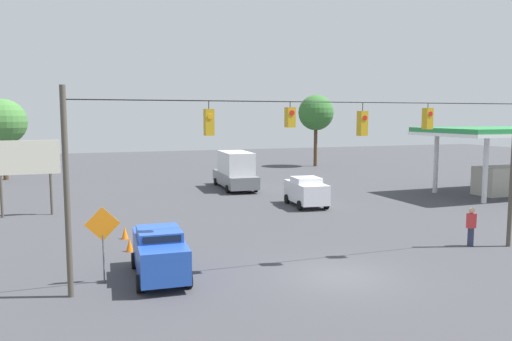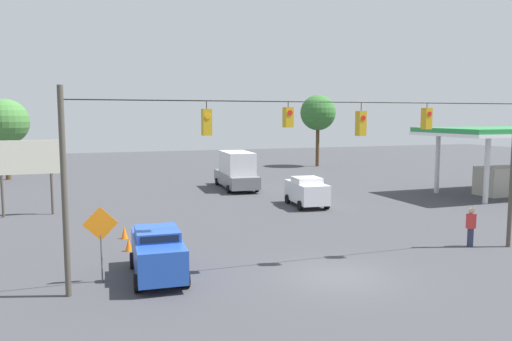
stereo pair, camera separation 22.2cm
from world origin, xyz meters
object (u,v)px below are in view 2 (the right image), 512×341
Objects in this scene: box_truck_grey_oncoming_deep at (236,171)px; traffic_cone_nearest at (138,256)px; sedan_white_oncoming_far at (307,191)px; pedestrian at (471,227)px; tree_horizon_right at (5,122)px; sedan_blue_parked_shoulder at (158,252)px; roadside_billboard at (26,162)px; overhead_signal_span at (325,154)px; work_zone_sign at (101,230)px; tree_horizon_left at (318,113)px; traffic_cone_third at (124,233)px; traffic_cone_second at (129,245)px; gas_station at (507,146)px.

box_truck_grey_oncoming_deep is 21.65m from traffic_cone_nearest.
pedestrian is (-2.80, 12.13, -0.10)m from sedan_white_oncoming_far.
pedestrian is at bearing 124.60° from tree_horizon_right.
box_truck_grey_oncoming_deep is 1.63× the size of sedan_blue_parked_shoulder.
tree_horizon_right is (3.50, -19.72, 2.18)m from roadside_billboard.
pedestrian is at bearing -175.42° from overhead_signal_span.
tree_horizon_right is at bearing -77.98° from work_zone_sign.
tree_horizon_left is (-26.59, -35.75, 4.46)m from work_zone_sign.
roadside_billboard reaches higher than work_zone_sign.
traffic_cone_third is at bearing -46.52° from overhead_signal_span.
box_truck_grey_oncoming_deep is at bearing -156.76° from roadside_billboard.
tree_horizon_right reaches higher than box_truck_grey_oncoming_deep.
overhead_signal_span is 8.88m from pedestrian.
traffic_cone_nearest is (12.29, 9.66, -0.73)m from sedan_white_oncoming_far.
traffic_cone_second is at bearing -84.43° from traffic_cone_nearest.
tree_horizon_left is at bearing -105.40° from pedestrian.
tree_horizon_left is (3.89, -24.77, 2.63)m from gas_station.
work_zone_sign is at bearing 60.88° from box_truck_grey_oncoming_deep.
sedan_blue_parked_shoulder is at bearing 111.78° from roadside_billboard.
gas_station is 25.21m from tree_horizon_left.
roadside_billboard is (5.80, -14.51, 2.35)m from sedan_blue_parked_shoulder.
pedestrian is 0.24× the size of tree_horizon_right.
traffic_cone_nearest and traffic_cone_third have the same top height.
roadside_billboard is 14.94m from work_zone_sign.
traffic_cone_third is at bearing -101.60° from work_zone_sign.
traffic_cone_third is at bearing -87.68° from traffic_cone_nearest.
work_zone_sign is at bearing -7.50° from overhead_signal_span.
traffic_cone_second is 11.94m from roadside_billboard.
traffic_cone_nearest is at bearing -9.29° from pedestrian.
sedan_white_oncoming_far is at bearing -141.84° from traffic_cone_nearest.
work_zone_sign is 0.33× the size of tree_horizon_left.
pedestrian reaches higher than traffic_cone_third.
work_zone_sign reaches higher than traffic_cone_third.
box_truck_grey_oncoming_deep is at bearing 145.45° from tree_horizon_right.
sedan_blue_parked_shoulder is 30.66m from gas_station.
pedestrian is 37.99m from tree_horizon_left.
traffic_cone_second is at bearing 105.91° from tree_horizon_right.
sedan_white_oncoming_far is 18.09m from work_zone_sign.
pedestrian is (-14.57, 0.37, -0.05)m from sedan_blue_parked_shoulder.
sedan_blue_parked_shoulder is 7.30× the size of traffic_cone_third.
gas_station reaches higher than traffic_cone_second.
tree_horizon_left reaches higher than traffic_cone_nearest.
overhead_signal_span reaches higher than traffic_cone_third.
gas_station is 2.70× the size of roadside_billboard.
pedestrian is at bearing 102.78° from box_truck_grey_oncoming_deep.
traffic_cone_third is (7.23, -7.63, -4.34)m from overhead_signal_span.
box_truck_grey_oncoming_deep is at bearing -121.44° from traffic_cone_second.
traffic_cone_third is at bearing 54.46° from box_truck_grey_oncoming_deep.
overhead_signal_span is at bearing 4.58° from pedestrian.
sedan_blue_parked_shoulder is at bearing -1.46° from pedestrian.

